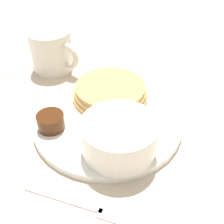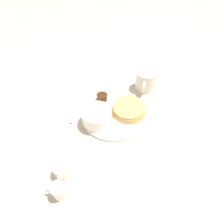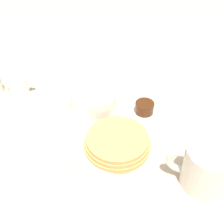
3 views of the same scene
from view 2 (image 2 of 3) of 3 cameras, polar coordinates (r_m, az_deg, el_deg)
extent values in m
plane|color=#C6B299|center=(0.71, 0.56, -1.13)|extent=(4.00, 4.00, 0.00)
cylinder|color=white|center=(0.70, 0.56, -0.80)|extent=(0.26, 0.26, 0.01)
cylinder|color=tan|center=(0.71, 5.43, 0.60)|extent=(0.14, 0.14, 0.01)
cylinder|color=tan|center=(0.70, 5.48, 1.10)|extent=(0.14, 0.14, 0.01)
cylinder|color=tan|center=(0.70, 5.53, 1.62)|extent=(0.13, 0.13, 0.01)
cylinder|color=white|center=(0.66, -5.02, -1.36)|extent=(0.11, 0.11, 0.05)
cylinder|color=white|center=(0.64, -5.14, -0.01)|extent=(0.09, 0.09, 0.01)
cylinder|color=#47230F|center=(0.75, -3.26, 4.86)|extent=(0.05, 0.05, 0.03)
cylinder|color=white|center=(0.67, -7.10, -2.02)|extent=(0.04, 0.04, 0.02)
sphere|color=white|center=(0.66, -7.24, -1.00)|extent=(0.02, 0.02, 0.02)
cylinder|color=silver|center=(0.82, 10.86, 10.10)|extent=(0.09, 0.09, 0.09)
torus|color=silver|center=(0.78, 10.29, 8.24)|extent=(0.04, 0.06, 0.06)
cylinder|color=white|center=(0.57, -15.75, -17.71)|extent=(0.05, 0.05, 0.05)
torus|color=white|center=(0.58, -15.32, -15.08)|extent=(0.03, 0.02, 0.03)
cone|color=white|center=(0.54, -16.64, -19.01)|extent=(0.02, 0.02, 0.01)
cylinder|color=white|center=(0.55, -16.90, -23.40)|extent=(0.04, 0.04, 0.05)
torus|color=white|center=(0.55, -19.29, -22.96)|extent=(0.02, 0.03, 0.03)
cone|color=white|center=(0.52, -15.43, -22.77)|extent=(0.01, 0.01, 0.01)
cube|color=silver|center=(0.73, -12.46, -0.34)|extent=(0.09, 0.08, 0.00)
cube|color=silver|center=(0.69, -13.55, -4.71)|extent=(0.04, 0.04, 0.00)
cube|color=white|center=(0.94, 7.99, 12.43)|extent=(0.14, 0.11, 0.00)
camera|label=1|loc=(0.54, -41.68, 13.95)|focal=45.00mm
camera|label=3|loc=(0.67, 51.68, 26.31)|focal=45.00mm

